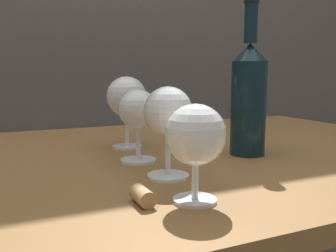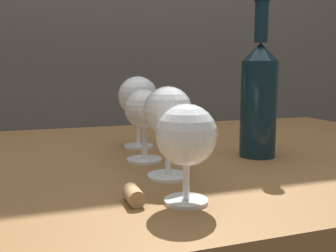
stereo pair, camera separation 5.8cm
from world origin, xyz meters
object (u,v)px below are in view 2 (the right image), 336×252
Objects in this scene: wine_glass_rose at (168,114)px; wine_glass_white at (144,112)px; wine_bottle at (259,96)px; cork at (133,195)px; wine_glass_pinot at (138,98)px; wine_glass_merlot at (186,137)px.

wine_glass_white is at bearing 92.90° from wine_glass_rose.
wine_bottle is at bearing 21.62° from wine_glass_rose.
wine_glass_rose is 0.16m from cork.
wine_bottle is at bearing 31.69° from cork.
wine_bottle is (0.20, -0.17, 0.01)m from wine_glass_pinot.
wine_glass_pinot reaches higher than wine_glass_white.
cork is at bearing -105.36° from wine_glass_pinot.
cork is at bearing 162.62° from wine_glass_merlot.
wine_bottle reaches higher than wine_glass_rose.
wine_bottle reaches higher than wine_glass_merlot.
wine_glass_white is (0.01, 0.24, 0.01)m from wine_glass_merlot.
wine_glass_white reaches higher than cork.
wine_glass_rose is 0.92× the size of wine_glass_pinot.
wine_glass_white is (-0.01, 0.12, -0.01)m from wine_glass_rose.
wine_bottle is (0.22, -0.03, 0.03)m from wine_glass_white.
cork is (-0.10, -0.35, -0.10)m from wine_glass_pinot.
wine_glass_white is at bearing 87.70° from wine_glass_merlot.
wine_glass_pinot is (0.03, 0.37, 0.02)m from wine_glass_merlot.
wine_bottle is at bearing -8.57° from wine_glass_white.
wine_glass_white is 0.44× the size of wine_bottle.
wine_glass_merlot is at bearing -17.38° from cork.
wine_glass_pinot is at bearing 86.32° from wine_glass_rose.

